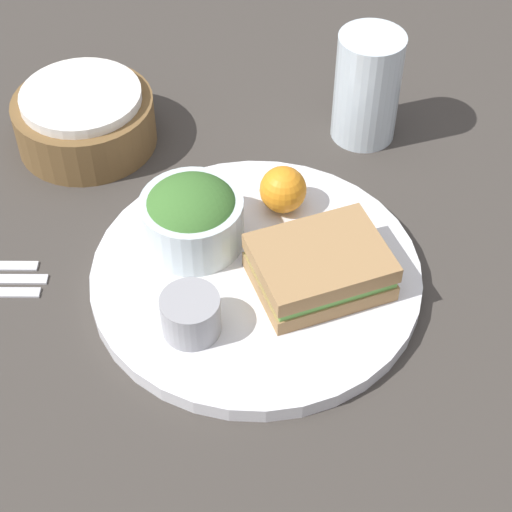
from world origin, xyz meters
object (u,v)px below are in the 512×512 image
sandwich (320,267)px  dressing_cup (191,315)px  salad_bowl (192,216)px  plate (256,275)px  drink_glass (367,87)px  bread_basket (85,118)px

sandwich → dressing_cup: sandwich is taller
sandwich → salad_bowl: (-0.12, 0.06, 0.01)m
plate → drink_glass: bearing=58.7°
salad_bowl → plate: bearing=-36.0°
dressing_cup → drink_glass: (0.20, 0.30, 0.03)m
dressing_cup → bread_basket: 0.32m
plate → bread_basket: bread_basket is taller
drink_glass → sandwich: bearing=-107.5°
bread_basket → drink_glass: bearing=-0.3°
salad_bowl → dressing_cup: bearing=-91.0°
plate → bread_basket: (-0.19, 0.23, 0.03)m
plate → salad_bowl: size_ratio=3.17×
plate → drink_glass: drink_glass is taller
salad_bowl → drink_glass: bearing=42.5°
salad_bowl → bread_basket: salad_bowl is taller
salad_bowl → dressing_cup: salad_bowl is taller
sandwich → bread_basket: (-0.25, 0.25, -0.01)m
dressing_cup → bread_basket: (-0.12, 0.30, -0.00)m
plate → bread_basket: size_ratio=2.04×
drink_glass → salad_bowl: bearing=-137.5°
sandwich → dressing_cup: 0.13m
plate → sandwich: 0.07m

